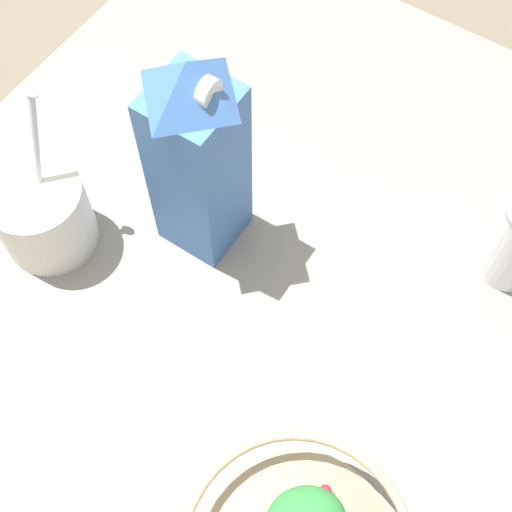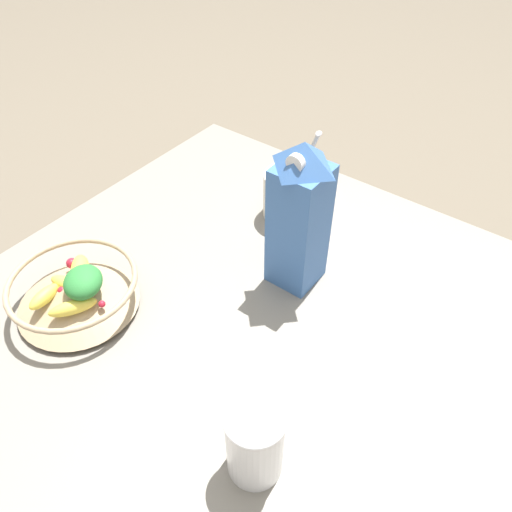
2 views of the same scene
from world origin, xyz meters
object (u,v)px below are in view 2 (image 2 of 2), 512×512
milk_carton (299,217)px  drinking_cup (255,441)px  fruit_bowl (75,291)px  yogurt_tub (290,193)px

milk_carton → drinking_cup: bearing=-64.8°
fruit_bowl → yogurt_tub: size_ratio=1.03×
fruit_bowl → milk_carton: (0.26, 0.29, 0.10)m
yogurt_tub → drinking_cup: bearing=-60.6°
fruit_bowl → yogurt_tub: yogurt_tub is taller
fruit_bowl → milk_carton: milk_carton is taller
yogurt_tub → milk_carton: bearing=-52.4°
fruit_bowl → milk_carton: size_ratio=0.77×
fruit_bowl → yogurt_tub: 0.47m
milk_carton → fruit_bowl: bearing=-131.8°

